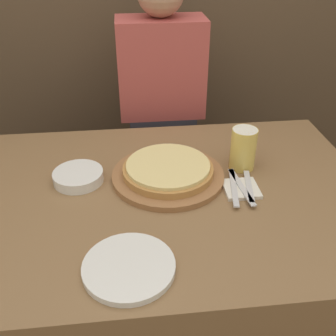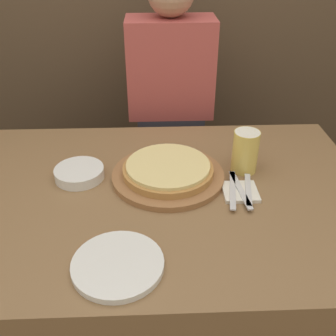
% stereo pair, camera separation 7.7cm
% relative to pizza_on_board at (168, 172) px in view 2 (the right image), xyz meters
% --- Properties ---
extents(ground_plane, '(12.00, 12.00, 0.00)m').
position_rel_pizza_on_board_xyz_m(ground_plane, '(-0.07, -0.08, -0.77)').
color(ground_plane, '#473828').
extents(dining_table, '(1.47, 0.93, 0.74)m').
position_rel_pizza_on_board_xyz_m(dining_table, '(-0.07, -0.08, -0.40)').
color(dining_table, olive).
rests_on(dining_table, ground_plane).
extents(pizza_on_board, '(0.38, 0.38, 0.06)m').
position_rel_pizza_on_board_xyz_m(pizza_on_board, '(0.00, 0.00, 0.00)').
color(pizza_on_board, '#99663D').
rests_on(pizza_on_board, dining_table).
extents(beer_glass, '(0.09, 0.09, 0.15)m').
position_rel_pizza_on_board_xyz_m(beer_glass, '(0.26, 0.04, 0.06)').
color(beer_glass, '#E5C65B').
rests_on(beer_glass, dining_table).
extents(dinner_plate, '(0.23, 0.23, 0.02)m').
position_rel_pizza_on_board_xyz_m(dinner_plate, '(-0.14, -0.40, -0.02)').
color(dinner_plate, white).
rests_on(dinner_plate, dining_table).
extents(side_bowl, '(0.17, 0.17, 0.04)m').
position_rel_pizza_on_board_xyz_m(side_bowl, '(-0.30, 0.02, -0.01)').
color(side_bowl, white).
rests_on(side_bowl, dining_table).
extents(napkin_stack, '(0.11, 0.11, 0.01)m').
position_rel_pizza_on_board_xyz_m(napkin_stack, '(0.23, -0.10, -0.02)').
color(napkin_stack, silver).
rests_on(napkin_stack, dining_table).
extents(fork, '(0.05, 0.21, 0.00)m').
position_rel_pizza_on_board_xyz_m(fork, '(0.20, -0.10, -0.01)').
color(fork, silver).
rests_on(fork, napkin_stack).
extents(dinner_knife, '(0.04, 0.21, 0.00)m').
position_rel_pizza_on_board_xyz_m(dinner_knife, '(0.23, -0.10, -0.01)').
color(dinner_knife, silver).
rests_on(dinner_knife, napkin_stack).
extents(spoon, '(0.05, 0.18, 0.00)m').
position_rel_pizza_on_board_xyz_m(spoon, '(0.25, -0.10, -0.01)').
color(spoon, silver).
rests_on(spoon, napkin_stack).
extents(diner_person, '(0.38, 0.20, 1.33)m').
position_rel_pizza_on_board_xyz_m(diner_person, '(0.03, 0.58, -0.11)').
color(diner_person, '#33333D').
rests_on(diner_person, ground_plane).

